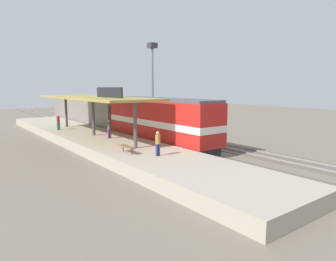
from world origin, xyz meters
The scene contains 12 objects.
ground_plane centered at (2.00, 0.00, 0.00)m, with size 120.00×120.00×0.00m, color #706656.
track_near centered at (0.00, 0.00, 0.03)m, with size 3.20×110.00×0.16m.
track_far centered at (4.60, 0.00, 0.03)m, with size 3.20×110.00×0.16m.
platform centered at (-4.60, 0.00, 0.45)m, with size 6.00×44.00×0.90m, color #A89E89.
station_canopy centered at (-4.60, -0.09, 4.53)m, with size 5.20×18.00×4.70m.
platform_bench centered at (-6.00, -9.20, 1.34)m, with size 0.44×1.70×0.50m.
locomotive centered at (0.00, -4.72, 2.41)m, with size 2.93×14.43×4.44m.
passenger_carriage_single centered at (0.00, 13.28, 2.31)m, with size 2.90×20.00×4.24m.
light_mast centered at (7.80, 7.95, 8.40)m, with size 1.10×1.10×11.70m.
person_waiting centered at (-6.23, 5.87, 1.85)m, with size 0.34×0.34×1.71m.
person_walking centered at (-4.75, -11.24, 1.85)m, with size 0.34×0.34×1.71m.
person_boarding centered at (-4.20, -2.62, 1.85)m, with size 0.34×0.34×1.71m.
Camera 1 is at (-16.44, -27.97, 5.61)m, focal length 32.28 mm.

